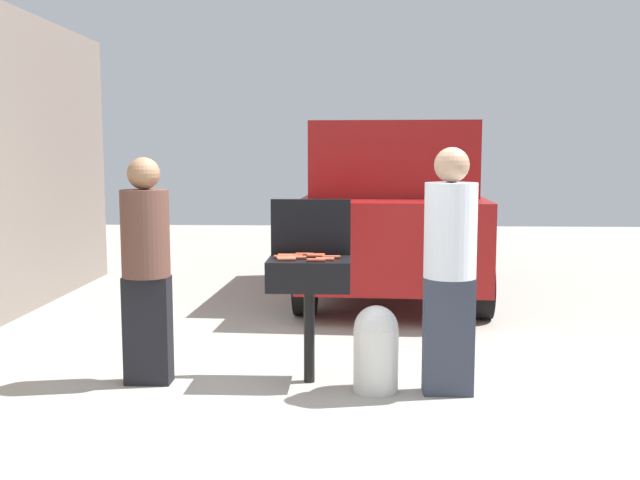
{
  "coord_description": "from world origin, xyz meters",
  "views": [
    {
      "loc": [
        0.37,
        -4.97,
        1.69
      ],
      "look_at": [
        0.12,
        0.78,
        1.0
      ],
      "focal_mm": 41.02,
      "sensor_mm": 36.0,
      "label": 1
    }
  ],
  "objects_px": {
    "hot_dog_1": "(297,258)",
    "hot_dog_2": "(287,259)",
    "parked_minivan": "(392,207)",
    "hot_dog_10": "(286,258)",
    "person_right": "(450,262)",
    "hot_dog_7": "(283,257)",
    "bbq_grill": "(309,278)",
    "hot_dog_4": "(316,256)",
    "hot_dog_9": "(332,257)",
    "hot_dog_8": "(294,256)",
    "hot_dog_0": "(304,254)",
    "hot_dog_11": "(287,255)",
    "propane_tank": "(376,347)",
    "hot_dog_3": "(316,255)",
    "person_left": "(146,262)",
    "hot_dog_5": "(316,260)",
    "hot_dog_6": "(325,259)"
  },
  "relations": [
    {
      "from": "hot_dog_5",
      "to": "hot_dog_6",
      "type": "bearing_deg",
      "value": 41.99
    },
    {
      "from": "hot_dog_7",
      "to": "person_right",
      "type": "height_order",
      "value": "person_right"
    },
    {
      "from": "hot_dog_7",
      "to": "hot_dog_10",
      "type": "xyz_separation_m",
      "value": [
        0.03,
        -0.06,
        0.0
      ]
    },
    {
      "from": "hot_dog_1",
      "to": "hot_dog_11",
      "type": "bearing_deg",
      "value": 128.48
    },
    {
      "from": "hot_dog_4",
      "to": "hot_dog_6",
      "type": "height_order",
      "value": "same"
    },
    {
      "from": "bbq_grill",
      "to": "person_left",
      "type": "xyz_separation_m",
      "value": [
        -1.18,
        -0.08,
        0.12
      ]
    },
    {
      "from": "hot_dog_1",
      "to": "parked_minivan",
      "type": "xyz_separation_m",
      "value": [
        0.89,
        3.72,
        0.09
      ]
    },
    {
      "from": "person_right",
      "to": "hot_dog_10",
      "type": "bearing_deg",
      "value": 2.69
    },
    {
      "from": "hot_dog_0",
      "to": "hot_dog_11",
      "type": "height_order",
      "value": "same"
    },
    {
      "from": "hot_dog_5",
      "to": "hot_dog_8",
      "type": "relative_size",
      "value": 1.0
    },
    {
      "from": "person_right",
      "to": "person_left",
      "type": "bearing_deg",
      "value": 6.45
    },
    {
      "from": "hot_dog_2",
      "to": "hot_dog_11",
      "type": "relative_size",
      "value": 1.0
    },
    {
      "from": "hot_dog_1",
      "to": "hot_dog_2",
      "type": "relative_size",
      "value": 1.0
    },
    {
      "from": "hot_dog_1",
      "to": "hot_dog_2",
      "type": "height_order",
      "value": "same"
    },
    {
      "from": "hot_dog_5",
      "to": "hot_dog_11",
      "type": "distance_m",
      "value": 0.32
    },
    {
      "from": "hot_dog_2",
      "to": "person_left",
      "type": "distance_m",
      "value": 1.03
    },
    {
      "from": "hot_dog_10",
      "to": "parked_minivan",
      "type": "xyz_separation_m",
      "value": [
        0.97,
        3.75,
        0.09
      ]
    },
    {
      "from": "hot_dog_5",
      "to": "hot_dog_9",
      "type": "distance_m",
      "value": 0.19
    },
    {
      "from": "hot_dog_0",
      "to": "hot_dog_10",
      "type": "bearing_deg",
      "value": -121.34
    },
    {
      "from": "hot_dog_4",
      "to": "hot_dog_9",
      "type": "relative_size",
      "value": 1.0
    },
    {
      "from": "person_left",
      "to": "hot_dog_10",
      "type": "bearing_deg",
      "value": -9.7
    },
    {
      "from": "hot_dog_4",
      "to": "hot_dog_7",
      "type": "height_order",
      "value": "same"
    },
    {
      "from": "hot_dog_1",
      "to": "hot_dog_3",
      "type": "relative_size",
      "value": 1.0
    },
    {
      "from": "bbq_grill",
      "to": "hot_dog_6",
      "type": "xyz_separation_m",
      "value": [
        0.12,
        -0.1,
        0.16
      ]
    },
    {
      "from": "hot_dog_7",
      "to": "hot_dog_1",
      "type": "bearing_deg",
      "value": -15.44
    },
    {
      "from": "bbq_grill",
      "to": "hot_dog_0",
      "type": "relative_size",
      "value": 7.09
    },
    {
      "from": "hot_dog_5",
      "to": "hot_dog_10",
      "type": "bearing_deg",
      "value": 157.83
    },
    {
      "from": "hot_dog_5",
      "to": "person_left",
      "type": "xyz_separation_m",
      "value": [
        -1.24,
        0.08,
        -0.04
      ]
    },
    {
      "from": "propane_tank",
      "to": "parked_minivan",
      "type": "bearing_deg",
      "value": 85.33
    },
    {
      "from": "hot_dog_4",
      "to": "hot_dog_8",
      "type": "height_order",
      "value": "same"
    },
    {
      "from": "hot_dog_6",
      "to": "hot_dog_11",
      "type": "height_order",
      "value": "same"
    },
    {
      "from": "bbq_grill",
      "to": "hot_dog_5",
      "type": "xyz_separation_m",
      "value": [
        0.06,
        -0.16,
        0.16
      ]
    },
    {
      "from": "hot_dog_4",
      "to": "hot_dog_9",
      "type": "bearing_deg",
      "value": -26.11
    },
    {
      "from": "person_right",
      "to": "hot_dog_11",
      "type": "bearing_deg",
      "value": -3.97
    },
    {
      "from": "hot_dog_0",
      "to": "parked_minivan",
      "type": "bearing_deg",
      "value": 76.63
    },
    {
      "from": "hot_dog_10",
      "to": "hot_dog_8",
      "type": "bearing_deg",
      "value": 63.75
    },
    {
      "from": "bbq_grill",
      "to": "hot_dog_4",
      "type": "bearing_deg",
      "value": 51.05
    },
    {
      "from": "hot_dog_9",
      "to": "hot_dog_11",
      "type": "height_order",
      "value": "same"
    },
    {
      "from": "bbq_grill",
      "to": "hot_dog_6",
      "type": "relative_size",
      "value": 7.09
    },
    {
      "from": "hot_dog_4",
      "to": "hot_dog_7",
      "type": "relative_size",
      "value": 1.0
    },
    {
      "from": "hot_dog_3",
      "to": "hot_dog_4",
      "type": "relative_size",
      "value": 1.0
    },
    {
      "from": "hot_dog_7",
      "to": "propane_tank",
      "type": "relative_size",
      "value": 0.21
    },
    {
      "from": "hot_dog_1",
      "to": "hot_dog_5",
      "type": "relative_size",
      "value": 1.0
    },
    {
      "from": "hot_dog_5",
      "to": "hot_dog_10",
      "type": "height_order",
      "value": "same"
    },
    {
      "from": "hot_dog_3",
      "to": "person_left",
      "type": "bearing_deg",
      "value": -171.54
    },
    {
      "from": "hot_dog_1",
      "to": "hot_dog_8",
      "type": "distance_m",
      "value": 0.08
    },
    {
      "from": "bbq_grill",
      "to": "hot_dog_7",
      "type": "height_order",
      "value": "hot_dog_7"
    },
    {
      "from": "hot_dog_8",
      "to": "hot_dog_3",
      "type": "bearing_deg",
      "value": 23.13
    },
    {
      "from": "hot_dog_7",
      "to": "hot_dog_8",
      "type": "distance_m",
      "value": 0.09
    },
    {
      "from": "parked_minivan",
      "to": "hot_dog_3",
      "type": "bearing_deg",
      "value": 80.84
    }
  ]
}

